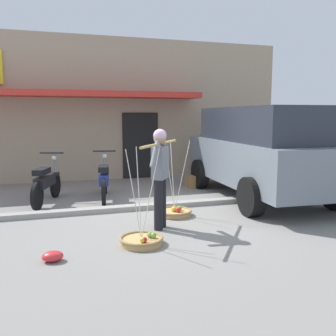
{
  "coord_description": "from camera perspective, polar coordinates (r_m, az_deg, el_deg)",
  "views": [
    {
      "loc": [
        -2.01,
        -6.65,
        1.92
      ],
      "look_at": [
        0.26,
        0.6,
        0.85
      ],
      "focal_mm": 40.16,
      "sensor_mm": 36.0,
      "label": 1
    }
  ],
  "objects": [
    {
      "name": "wooden_crate",
      "position": [
        10.11,
        4.1,
        -2.04
      ],
      "size": [
        0.44,
        0.36,
        0.32
      ],
      "primitive_type": "cube",
      "color": "olive",
      "rests_on": "ground"
    },
    {
      "name": "fruit_basket_right_side",
      "position": [
        7.28,
        1.04,
        -6.68
      ],
      "size": [
        0.66,
        0.66,
        1.45
      ],
      "color": "tan",
      "rests_on": "ground"
    },
    {
      "name": "fruit_vendor",
      "position": [
        6.29,
        -1.22,
        -0.59
      ],
      "size": [
        1.03,
        1.43,
        1.7
      ],
      "color": "black",
      "rests_on": "ground"
    },
    {
      "name": "motorcycle_nearest_shop",
      "position": [
        8.6,
        -18.02,
        -2.2
      ],
      "size": [
        0.71,
        1.76,
        1.09
      ],
      "color": "black",
      "rests_on": "ground"
    },
    {
      "name": "fruit_basket_left_side",
      "position": [
        5.72,
        -4.02,
        -10.83
      ],
      "size": [
        0.66,
        0.66,
        1.45
      ],
      "color": "tan",
      "rests_on": "ground"
    },
    {
      "name": "plastic_litter_bag",
      "position": [
        5.32,
        -17.11,
        -12.69
      ],
      "size": [
        0.28,
        0.22,
        0.14
      ],
      "primitive_type": "ellipsoid",
      "color": "red",
      "rests_on": "ground"
    },
    {
      "name": "parked_truck",
      "position": [
        8.92,
        13.93,
        2.7
      ],
      "size": [
        2.33,
        4.89,
        2.1
      ],
      "color": "slate",
      "rests_on": "ground"
    },
    {
      "name": "sidewalk_curb",
      "position": [
        7.85,
        -2.04,
        -5.78
      ],
      "size": [
        20.0,
        0.24,
        0.1
      ],
      "primitive_type": "cube",
      "color": "gray",
      "rests_on": "ground"
    },
    {
      "name": "ground_plane",
      "position": [
        7.21,
        -0.55,
        -7.43
      ],
      "size": [
        90.0,
        90.0,
        0.0
      ],
      "primitive_type": "plane",
      "color": "gray"
    },
    {
      "name": "motorcycle_second_in_row",
      "position": [
        8.73,
        -9.65,
        -1.77
      ],
      "size": [
        0.54,
        1.81,
        1.09
      ],
      "color": "black",
      "rests_on": "ground"
    },
    {
      "name": "storefront_building",
      "position": [
        13.75,
        -14.73,
        8.5
      ],
      "size": [
        13.0,
        6.0,
        4.2
      ],
      "color": "tan",
      "rests_on": "ground"
    }
  ]
}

